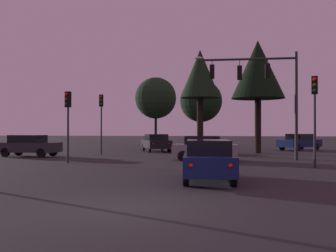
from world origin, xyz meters
The scene contains 14 objects.
ground_plane centered at (0.00, 24.50, 0.00)m, with size 168.00×168.00×0.00m, color #262326.
traffic_signal_mast_arm centered at (4.56, 15.90, 4.84)m, with size 6.46×0.49×6.76m.
traffic_light_corner_left centered at (6.70, 11.10, 3.23)m, with size 0.35×0.38×4.57m.
traffic_light_corner_right centered at (-7.08, 19.06, 3.22)m, with size 0.34×0.37×4.55m.
traffic_light_median centered at (-6.64, 11.88, 2.90)m, with size 0.37×0.39×4.08m.
car_nearside_lane centered at (1.71, 5.31, 0.80)m, with size 2.18×4.55×1.52m.
car_crossing_left centered at (-11.51, 16.46, 0.79)m, with size 4.37×2.03×1.52m.
car_crossing_right centered at (1.00, 14.80, 0.79)m, with size 4.02×1.89×1.52m.
car_far_lane centered at (8.91, 28.19, 0.80)m, with size 4.42×4.42×1.52m.
car_parked_lot centered at (-3.84, 24.19, 0.80)m, with size 3.42×4.81×1.52m.
tree_behind_sign centered at (4.78, 23.03, 6.73)m, with size 4.28×4.28×9.15m.
tree_left_far centered at (-6.36, 37.28, 5.75)m, with size 5.03×5.03×8.27m.
tree_right_cluster centered at (-0.41, 31.11, 4.85)m, with size 4.37×4.37×7.06m.
tree_lot_edge centered at (0.31, 20.21, 6.01)m, with size 3.01×3.01×7.96m.
Camera 1 is at (2.50, -9.17, 1.89)m, focal length 41.64 mm.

